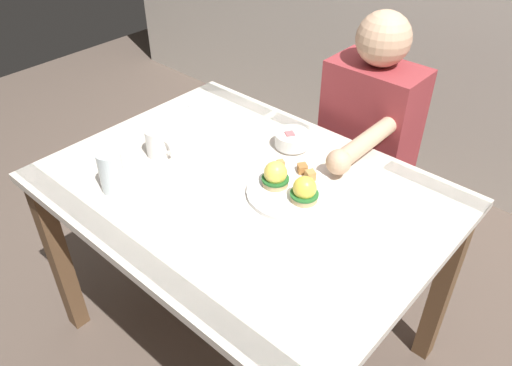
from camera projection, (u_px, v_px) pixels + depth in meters
The scene contains 8 objects.
ground_plane at pixel (246, 335), 1.99m from camera, with size 6.00×6.00×0.00m, color brown.
dining_table at pixel (244, 213), 1.61m from camera, with size 1.20×0.90×0.74m.
eggs_benedict_plate at pixel (291, 187), 1.50m from camera, with size 0.27×0.27×0.09m.
fruit_bowl at pixel (292, 140), 1.70m from camera, with size 0.12×0.12×0.06m.
coffee_mug at pixel (158, 142), 1.65m from camera, with size 0.11×0.08×0.09m.
fork at pixel (191, 110), 1.92m from camera, with size 0.13×0.12×0.00m.
water_glass_near at pixel (112, 174), 1.50m from camera, with size 0.07×0.07×0.13m.
diner_person at pixel (365, 142), 1.92m from camera, with size 0.34×0.54×1.14m.
Camera 1 is at (0.85, -0.89, 1.68)m, focal length 35.35 mm.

